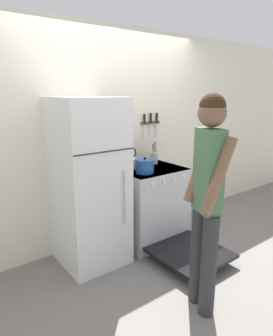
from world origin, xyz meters
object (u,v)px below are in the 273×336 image
refrigerator (89,183)px  dutch_oven_pot (145,166)px  person (207,194)px  tea_kettle (132,162)px  utensil_jar (154,157)px  stove_range (151,205)px

refrigerator → dutch_oven_pot: 0.66m
refrigerator → person: (0.38, -1.24, 0.15)m
tea_kettle → person: person is taller
refrigerator → dutch_oven_pot: (0.64, -0.14, 0.12)m
utensil_jar → person: (-0.63, -1.39, 0.03)m
refrigerator → tea_kettle: bearing=11.8°
tea_kettle → person: bearing=-101.1°
refrigerator → tea_kettle: (0.65, 0.14, 0.11)m
dutch_oven_pot → tea_kettle: (0.01, 0.27, -0.00)m
refrigerator → dutch_oven_pot: bearing=-12.0°
tea_kettle → utensil_jar: utensil_jar is taller
dutch_oven_pot → person: person is taller
refrigerator → person: 1.31m
stove_range → tea_kettle: bearing=133.4°
person → tea_kettle: bearing=8.2°
utensil_jar → dutch_oven_pot: bearing=-143.5°
dutch_oven_pot → person: (-0.26, -1.11, 0.03)m
person → refrigerator: bearing=36.3°
tea_kettle → person: 1.40m
tea_kettle → utensil_jar: (0.36, 0.01, 0.00)m
refrigerator → person: size_ratio=0.98×
stove_range → dutch_oven_pot: bearing=-151.4°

